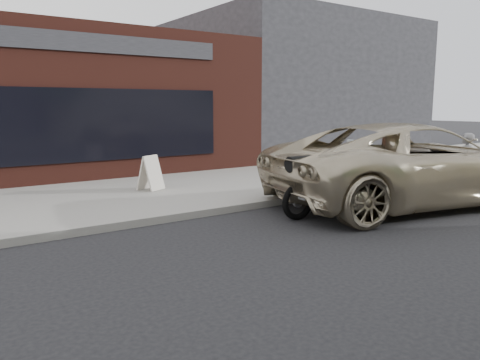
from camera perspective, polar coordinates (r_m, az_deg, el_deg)
name	(u,v)px	position (r m, az deg, el deg)	size (l,w,h in m)	color
ground	(369,272)	(6.68, 15.42, -10.78)	(120.00, 120.00, 0.00)	black
near_sidewalk	(153,190)	(12.21, -10.53, -1.25)	(44.00, 6.00, 0.15)	gray
storefront	(14,105)	(18.20, -25.82, 8.24)	(14.00, 10.07, 4.50)	#52221A
neighbour_building	(281,90)	(23.36, 5.05, 10.93)	(10.00, 10.00, 6.00)	#28282D
motorcycle	(325,184)	(9.62, 10.30, -0.50)	(2.41, 0.78, 1.53)	black
minivan	(411,164)	(11.20, 20.09, 1.83)	(3.07, 6.67, 1.85)	#C0B295
pedestrian	(465,164)	(13.15, 25.70, 1.82)	(0.57, 0.37, 1.55)	slate
sandwich_sign	(150,173)	(11.83, -10.87, 0.89)	(0.71, 0.69, 0.86)	silver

